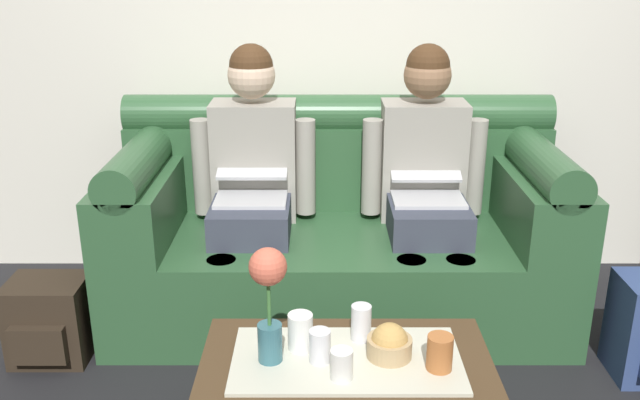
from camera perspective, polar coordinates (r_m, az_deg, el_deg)
name	(u,v)px	position (r m, az deg, el deg)	size (l,w,h in m)	color
couch	(336,233)	(3.18, 1.33, -2.73)	(2.00, 0.88, 0.96)	#2D5633
person_left	(250,175)	(3.09, -5.79, 2.11)	(0.56, 0.67, 1.22)	#383D4C
person_right	(423,174)	(3.11, 8.49, 2.11)	(0.56, 0.67, 1.22)	#383D4C
coffee_table	(344,373)	(2.30, 2.00, -14.05)	(0.94, 0.55, 0.37)	#47331E
flower_vase	(266,292)	(2.14, -4.46, -7.56)	(0.12, 0.12, 0.39)	#336672
snack_bowl	(387,344)	(2.26, 5.56, -11.72)	(0.15, 0.15, 0.12)	tan
cup_near_left	(318,346)	(2.22, -0.20, -11.96)	(0.07, 0.07, 0.11)	silver
cup_near_right	(437,352)	(2.22, 9.66, -12.29)	(0.08, 0.08, 0.11)	#B26633
cup_far_center	(298,332)	(2.28, -1.83, -10.81)	(0.08, 0.08, 0.12)	white
cup_far_left	(359,322)	(2.34, 3.22, -10.05)	(0.07, 0.07, 0.12)	silver
cup_far_right	(339,364)	(2.15, 1.60, -13.40)	(0.07, 0.07, 0.10)	white
backpack_left	(47,322)	(3.07, -21.61, -9.31)	(0.31, 0.29, 0.34)	#2D2319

